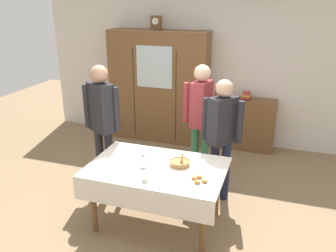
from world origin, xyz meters
The scene contains 17 objects.
ground_plane centered at (0.00, 0.00, 0.00)m, with size 12.00×12.00×0.00m, color #846B4C.
back_wall centered at (0.00, 2.65, 1.35)m, with size 6.40×0.10×2.70m, color silver.
dining_table centered at (0.00, -0.23, 0.65)m, with size 1.55×1.02×0.76m.
wall_cabinet centered at (-0.90, 2.35, 1.02)m, with size 1.82×0.46×2.03m.
mantel_clock centered at (-0.94, 2.35, 2.15)m, with size 0.18×0.11×0.24m.
bookshelf_low centered at (0.69, 2.41, 0.46)m, with size 1.05×0.35×0.91m.
book_stack centered at (0.69, 2.41, 0.97)m, with size 0.16×0.21×0.13m.
tea_cup_back_edge centered at (-0.25, 0.03, 0.79)m, with size 0.13×0.13×0.06m.
tea_cup_mid_right centered at (0.01, -0.55, 0.79)m, with size 0.13×0.13×0.06m.
tea_cup_far_left centered at (-0.13, -0.28, 0.79)m, with size 0.13×0.13×0.06m.
bread_basket centered at (0.24, -0.09, 0.80)m, with size 0.24×0.24×0.16m.
pastry_plate centered at (0.54, -0.39, 0.78)m, with size 0.28×0.28×0.05m.
spoon_center centered at (-0.31, -0.12, 0.76)m, with size 0.12×0.02×0.01m.
spoon_far_left centered at (-0.56, -0.56, 0.76)m, with size 0.12×0.02×0.01m.
person_beside_shelf centered at (0.21, 1.03, 1.05)m, with size 0.52×0.39×1.72m.
person_near_right_end centered at (-0.98, 0.35, 1.09)m, with size 0.52×0.35×1.76m.
person_by_cabinet centered at (0.59, 0.60, 1.00)m, with size 0.52×0.41×1.64m.
Camera 1 is at (1.25, -3.52, 2.57)m, focal length 37.25 mm.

